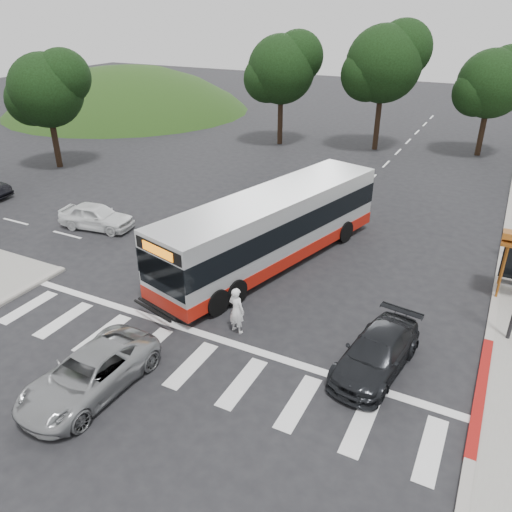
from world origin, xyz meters
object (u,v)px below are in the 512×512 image
Objects in this scene: transit_bus at (272,229)px; dark_sedan at (377,353)px; pedestrian at (237,310)px; silver_suv_south at (89,374)px.

transit_bus reaches higher than dark_sedan.
pedestrian is 0.41× the size of dark_sedan.
transit_bus is 6.01m from pedestrian.
pedestrian is at bearing -62.53° from transit_bus.
pedestrian is at bearing -169.12° from dark_sedan.
transit_bus is 8.64m from dark_sedan.
silver_suv_south is at bearing -138.10° from dark_sedan.
dark_sedan is 0.94× the size of silver_suv_south.
silver_suv_south is (-7.80, -5.22, 0.02)m from dark_sedan.
dark_sedan is 9.38m from silver_suv_south.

